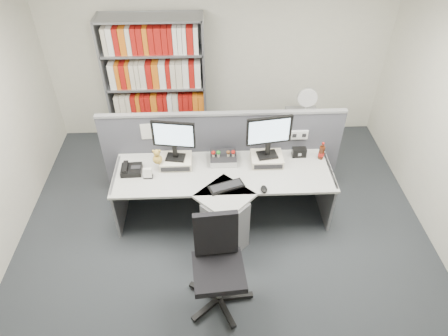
{
  "coord_description": "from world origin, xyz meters",
  "views": [
    {
      "loc": [
        -0.14,
        -2.83,
        3.84
      ],
      "look_at": [
        0.0,
        0.65,
        0.92
      ],
      "focal_mm": 32.49,
      "sensor_mm": 36.0,
      "label": 1
    }
  ],
  "objects_px": {
    "mouse": "(264,189)",
    "desk_fan": "(307,100)",
    "keyboard": "(226,187)",
    "cola_bottle": "(321,153)",
    "desktop_pc": "(223,158)",
    "filing_cabinet": "(301,137)",
    "desk": "(224,201)",
    "desk_calendar": "(148,174)",
    "monitor_right": "(269,134)",
    "desk_phone": "(131,170)",
    "speaker": "(299,152)",
    "shelving_unit": "(157,87)",
    "monitor_left": "(174,137)",
    "office_chair": "(218,262)"
  },
  "relations": [
    {
      "from": "office_chair",
      "to": "monitor_right",
      "type": "bearing_deg",
      "value": 64.58
    },
    {
      "from": "desk_fan",
      "to": "office_chair",
      "type": "height_order",
      "value": "desk_fan"
    },
    {
      "from": "desk",
      "to": "mouse",
      "type": "relative_size",
      "value": 21.53
    },
    {
      "from": "shelving_unit",
      "to": "keyboard",
      "type": "bearing_deg",
      "value": -64.1
    },
    {
      "from": "desk_phone",
      "to": "shelving_unit",
      "type": "height_order",
      "value": "shelving_unit"
    },
    {
      "from": "desk",
      "to": "mouse",
      "type": "bearing_deg",
      "value": -15.3
    },
    {
      "from": "desk_phone",
      "to": "speaker",
      "type": "height_order",
      "value": "speaker"
    },
    {
      "from": "desk",
      "to": "cola_bottle",
      "type": "distance_m",
      "value": 1.33
    },
    {
      "from": "shelving_unit",
      "to": "desk_fan",
      "type": "bearing_deg",
      "value": -12.08
    },
    {
      "from": "filing_cabinet",
      "to": "desk_fan",
      "type": "bearing_deg",
      "value": -90.0
    },
    {
      "from": "speaker",
      "to": "mouse",
      "type": "bearing_deg",
      "value": -129.47
    },
    {
      "from": "speaker",
      "to": "shelving_unit",
      "type": "height_order",
      "value": "shelving_unit"
    },
    {
      "from": "keyboard",
      "to": "mouse",
      "type": "height_order",
      "value": "mouse"
    },
    {
      "from": "monitor_right",
      "to": "desk_fan",
      "type": "relative_size",
      "value": 1.2
    },
    {
      "from": "desktop_pc",
      "to": "keyboard",
      "type": "relative_size",
      "value": 0.74
    },
    {
      "from": "desk_phone",
      "to": "filing_cabinet",
      "type": "relative_size",
      "value": 0.35
    },
    {
      "from": "monitor_right",
      "to": "desk_phone",
      "type": "xyz_separation_m",
      "value": [
        -1.63,
        -0.12,
        -0.39
      ]
    },
    {
      "from": "desk_phone",
      "to": "cola_bottle",
      "type": "relative_size",
      "value": 1.05
    },
    {
      "from": "cola_bottle",
      "to": "desk_fan",
      "type": "xyz_separation_m",
      "value": [
        -0.01,
        0.97,
        0.18
      ]
    },
    {
      "from": "keyboard",
      "to": "cola_bottle",
      "type": "relative_size",
      "value": 1.83
    },
    {
      "from": "desktop_pc",
      "to": "speaker",
      "type": "relative_size",
      "value": 1.84
    },
    {
      "from": "monitor_left",
      "to": "office_chair",
      "type": "height_order",
      "value": "monitor_left"
    },
    {
      "from": "mouse",
      "to": "desk_fan",
      "type": "height_order",
      "value": "desk_fan"
    },
    {
      "from": "keyboard",
      "to": "mouse",
      "type": "xyz_separation_m",
      "value": [
        0.42,
        -0.07,
        0.01
      ]
    },
    {
      "from": "desk_phone",
      "to": "monitor_right",
      "type": "bearing_deg",
      "value": 4.2
    },
    {
      "from": "desk_calendar",
      "to": "desk_fan",
      "type": "distance_m",
      "value": 2.43
    },
    {
      "from": "mouse",
      "to": "cola_bottle",
      "type": "height_order",
      "value": "cola_bottle"
    },
    {
      "from": "monitor_left",
      "to": "desk_phone",
      "type": "height_order",
      "value": "monitor_left"
    },
    {
      "from": "monitor_right",
      "to": "desk_phone",
      "type": "bearing_deg",
      "value": -175.8
    },
    {
      "from": "keyboard",
      "to": "cola_bottle",
      "type": "height_order",
      "value": "cola_bottle"
    },
    {
      "from": "desk_calendar",
      "to": "filing_cabinet",
      "type": "height_order",
      "value": "desk_calendar"
    },
    {
      "from": "speaker",
      "to": "desk_fan",
      "type": "distance_m",
      "value": 0.96
    },
    {
      "from": "desktop_pc",
      "to": "mouse",
      "type": "height_order",
      "value": "desktop_pc"
    },
    {
      "from": "monitor_left",
      "to": "shelving_unit",
      "type": "distance_m",
      "value": 1.51
    },
    {
      "from": "desk",
      "to": "desk_calendar",
      "type": "xyz_separation_m",
      "value": [
        -0.88,
        0.16,
        0.32
      ]
    },
    {
      "from": "desk_fan",
      "to": "monitor_left",
      "type": "bearing_deg",
      "value": -150.1
    },
    {
      "from": "keyboard",
      "to": "desk_calendar",
      "type": "distance_m",
      "value": 0.93
    },
    {
      "from": "desktop_pc",
      "to": "filing_cabinet",
      "type": "bearing_deg",
      "value": 39.08
    },
    {
      "from": "monitor_left",
      "to": "desk_phone",
      "type": "distance_m",
      "value": 0.65
    },
    {
      "from": "desk_phone",
      "to": "office_chair",
      "type": "bearing_deg",
      "value": -51.03
    },
    {
      "from": "desk",
      "to": "mouse",
      "type": "distance_m",
      "value": 0.54
    },
    {
      "from": "monitor_right",
      "to": "office_chair",
      "type": "relative_size",
      "value": 0.52
    },
    {
      "from": "desktop_pc",
      "to": "shelving_unit",
      "type": "distance_m",
      "value": 1.7
    },
    {
      "from": "desk_phone",
      "to": "desk_fan",
      "type": "xyz_separation_m",
      "value": [
        2.29,
        1.13,
        0.23
      ]
    },
    {
      "from": "desk_fan",
      "to": "shelving_unit",
      "type": "bearing_deg",
      "value": 167.92
    },
    {
      "from": "filing_cabinet",
      "to": "monitor_left",
      "type": "bearing_deg",
      "value": -150.09
    },
    {
      "from": "monitor_right",
      "to": "speaker",
      "type": "height_order",
      "value": "monitor_right"
    },
    {
      "from": "desktop_pc",
      "to": "filing_cabinet",
      "type": "relative_size",
      "value": 0.45
    },
    {
      "from": "mouse",
      "to": "speaker",
      "type": "height_order",
      "value": "speaker"
    },
    {
      "from": "desk",
      "to": "filing_cabinet",
      "type": "relative_size",
      "value": 3.71
    }
  ]
}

